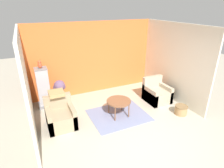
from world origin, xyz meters
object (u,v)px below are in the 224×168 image
object	(u,v)px
armchair_right	(157,94)
wicker_basket	(181,110)
potted_plant	(60,88)
birdcage	(43,88)
parrot	(40,64)
coffee_table	(119,102)
armchair_left	(61,117)

from	to	relation	value
armchair_right	wicker_basket	bearing A→B (deg)	-81.48
armchair_right	potted_plant	world-z (taller)	potted_plant
birdcage	parrot	size ratio (longest dim) A/B	5.00
birdcage	parrot	world-z (taller)	parrot
coffee_table	birdcage	distance (m)	2.51
coffee_table	parrot	bearing A→B (deg)	141.12
coffee_table	birdcage	bearing A→B (deg)	141.16
potted_plant	coffee_table	bearing A→B (deg)	-46.55
armchair_left	wicker_basket	size ratio (longest dim) A/B	2.16
armchair_left	wicker_basket	bearing A→B (deg)	-15.44
armchair_left	parrot	world-z (taller)	parrot
armchair_right	parrot	xyz separation A→B (m)	(-3.57, 1.28, 1.17)
birdcage	parrot	distance (m)	0.80
armchair_right	potted_plant	size ratio (longest dim) A/B	0.98
potted_plant	wicker_basket	size ratio (longest dim) A/B	2.19
wicker_basket	parrot	bearing A→B (deg)	148.18
armchair_left	armchair_right	distance (m)	3.32
armchair_left	birdcage	bearing A→B (deg)	100.84
armchair_left	armchair_right	size ratio (longest dim) A/B	1.00
armchair_left	parrot	bearing A→B (deg)	100.83
armchair_left	coffee_table	bearing A→B (deg)	-7.25
armchair_left	birdcage	xyz separation A→B (m)	(-0.26, 1.35, 0.37)
coffee_table	birdcage	xyz separation A→B (m)	(-1.95, 1.57, 0.18)
coffee_table	armchair_right	size ratio (longest dim) A/B	0.88
parrot	potted_plant	distance (m)	1.02
armchair_left	potted_plant	xyz separation A→B (m)	(0.24, 1.31, 0.28)
coffee_table	wicker_basket	xyz separation A→B (m)	(1.78, -0.74, -0.31)
coffee_table	armchair_right	distance (m)	1.66
parrot	armchair_right	bearing A→B (deg)	-19.72
armchair_right	parrot	size ratio (longest dim) A/B	3.12
armchair_right	potted_plant	xyz separation A→B (m)	(-3.07, 1.24, 0.28)
birdcage	wicker_basket	distance (m)	4.41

